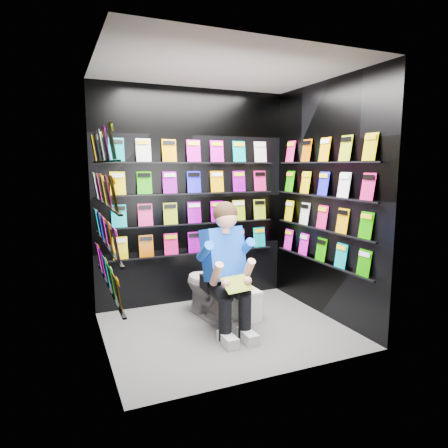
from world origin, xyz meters
name	(u,v)px	position (x,y,z in m)	size (l,w,h in m)	color
floor	(226,330)	(0.00, 0.00, 0.00)	(2.40, 2.40, 0.00)	slate
ceiling	(226,68)	(0.00, 0.00, 2.60)	(2.40, 2.40, 0.00)	white
wall_back	(193,198)	(0.00, 1.00, 1.30)	(2.40, 0.04, 2.60)	black
wall_front	(278,217)	(0.00, -1.00, 1.30)	(2.40, 0.04, 2.60)	black
wall_left	(100,210)	(-1.20, 0.00, 1.30)	(0.04, 2.00, 2.60)	black
wall_right	(325,201)	(1.20, 0.00, 1.30)	(0.04, 2.00, 2.60)	black
comics_back	(194,197)	(0.00, 0.97, 1.31)	(2.10, 0.06, 1.37)	#DD166A
comics_left	(104,210)	(-1.17, 0.00, 1.31)	(0.06, 1.70, 1.37)	#DD166A
comics_right	(323,200)	(1.17, 0.00, 1.31)	(0.06, 1.70, 1.37)	#DD166A
toilet	(209,285)	(-0.02, 0.42, 0.37)	(0.42, 0.75, 0.73)	white
longbox	(244,304)	(0.32, 0.23, 0.15)	(0.23, 0.41, 0.31)	white
longbox_lid	(244,289)	(0.32, 0.23, 0.32)	(0.25, 0.43, 0.03)	white
reader	(222,255)	(-0.02, 0.04, 0.79)	(0.54, 0.79, 1.46)	blue
held_comic	(237,284)	(-0.02, -0.31, 0.58)	(0.29, 0.01, 0.20)	green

